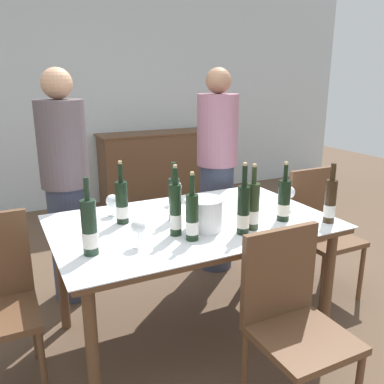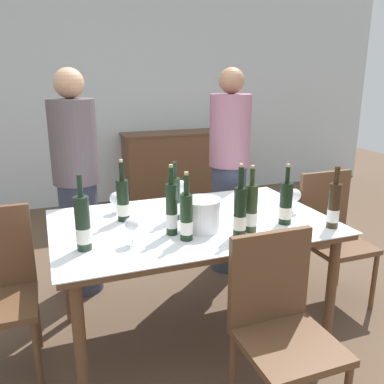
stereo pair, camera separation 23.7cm
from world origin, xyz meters
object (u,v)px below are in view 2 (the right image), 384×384
at_px(wine_bottle_1, 186,218).
at_px(dining_table, 192,232).
at_px(wine_bottle_7, 172,210).
at_px(person_host, 77,186).
at_px(wine_bottle_0, 334,206).
at_px(wine_bottle_8, 123,201).
at_px(wine_bottle_3, 175,199).
at_px(wine_bottle_4, 240,212).
at_px(ice_bucket, 202,214).
at_px(chair_right_end, 331,229).
at_px(wine_glass_1, 116,199).
at_px(sideboard_cabinet, 181,166).
at_px(wine_bottle_2, 286,204).
at_px(wine_glass_0, 181,187).
at_px(chair_near_front, 280,319).
at_px(wine_glass_2, 132,226).
at_px(person_guest_left, 229,173).
at_px(wine_bottle_6, 83,225).
at_px(wine_bottle_5, 251,209).
at_px(wine_glass_3, 295,196).

bearing_deg(wine_bottle_1, dining_table, 63.71).
xyz_separation_m(wine_bottle_7, person_host, (-0.41, 0.97, -0.07)).
xyz_separation_m(dining_table, wine_bottle_0, (0.72, -0.38, 0.20)).
xyz_separation_m(wine_bottle_7, wine_bottle_8, (-0.20, 0.31, -0.02)).
xyz_separation_m(wine_bottle_3, wine_bottle_4, (0.25, -0.37, 0.01)).
relative_size(dining_table, ice_bucket, 7.45).
bearing_deg(chair_right_end, person_host, 156.75).
height_order(wine_glass_1, chair_right_end, chair_right_end).
bearing_deg(sideboard_cabinet, wine_bottle_2, -97.43).
xyz_separation_m(wine_glass_0, chair_near_front, (0.10, -1.10, -0.36)).
xyz_separation_m(wine_glass_1, person_host, (-0.19, 0.51, -0.03)).
height_order(ice_bucket, wine_glass_2, ice_bucket).
bearing_deg(wine_glass_0, wine_bottle_1, -106.36).
distance_m(wine_glass_1, person_guest_left, 1.11).
relative_size(wine_bottle_7, person_host, 0.23).
bearing_deg(wine_bottle_4, wine_glass_1, 132.34).
relative_size(wine_bottle_0, wine_bottle_2, 1.00).
distance_m(wine_bottle_4, chair_right_end, 1.09).
relative_size(wine_glass_1, chair_near_front, 0.15).
bearing_deg(wine_glass_2, wine_bottle_8, 85.48).
distance_m(wine_bottle_3, wine_bottle_4, 0.44).
relative_size(wine_bottle_6, wine_bottle_7, 0.99).
bearing_deg(wine_bottle_5, wine_bottle_4, -157.53).
distance_m(wine_glass_0, wine_glass_3, 0.75).
relative_size(wine_bottle_4, person_host, 0.24).
xyz_separation_m(wine_bottle_6, chair_right_end, (1.76, 0.29, -0.37)).
bearing_deg(wine_glass_1, wine_bottle_7, -64.75).
height_order(sideboard_cabinet, wine_glass_1, wine_glass_1).
bearing_deg(wine_bottle_6, wine_bottle_8, 52.74).
bearing_deg(chair_near_front, wine_bottle_1, 120.09).
xyz_separation_m(wine_bottle_7, chair_near_front, (0.33, -0.59, -0.38)).
distance_m(wine_bottle_6, wine_bottle_7, 0.47).
height_order(wine_glass_0, chair_right_end, chair_right_end).
bearing_deg(wine_glass_1, chair_right_end, -8.25).
height_order(sideboard_cabinet, wine_bottle_4, wine_bottle_4).
height_order(wine_bottle_0, chair_near_front, wine_bottle_0).
xyz_separation_m(wine_bottle_0, wine_bottle_6, (-1.36, 0.18, 0.00)).
distance_m(dining_table, wine_glass_0, 0.40).
relative_size(sideboard_cabinet, person_guest_left, 0.90).
xyz_separation_m(wine_bottle_0, wine_bottle_1, (-0.84, 0.12, -0.00)).
relative_size(ice_bucket, wine_bottle_7, 0.56).
bearing_deg(wine_bottle_0, wine_bottle_1, 171.80).
distance_m(chair_right_end, person_guest_left, 0.90).
bearing_deg(ice_bucket, wine_bottle_3, 111.84).
bearing_deg(wine_bottle_0, person_host, 137.40).
bearing_deg(wine_bottle_1, chair_right_end, 15.64).
relative_size(wine_bottle_0, wine_bottle_5, 0.95).
relative_size(wine_bottle_2, wine_glass_1, 2.64).
relative_size(ice_bucket, wine_glass_0, 1.36).
bearing_deg(wine_glass_1, wine_glass_2, -91.58).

